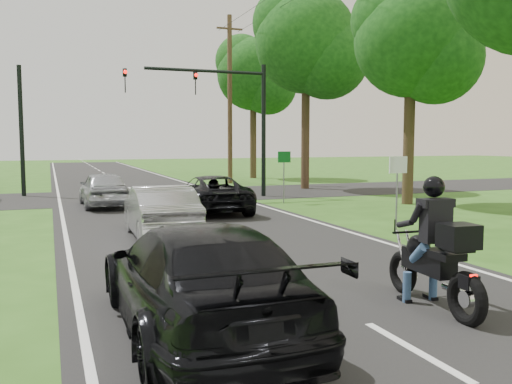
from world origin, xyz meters
TOP-DOWN VIEW (x-y plane):
  - ground at (0.00, 0.00)m, footprint 140.00×140.00m
  - road at (0.00, 10.00)m, footprint 8.00×100.00m
  - cross_road at (0.00, 16.00)m, footprint 60.00×7.00m
  - motorcycle_rider at (1.33, -2.73)m, footprint 0.67×2.37m
  - dark_suv at (1.33, 9.37)m, footprint 2.45×4.84m
  - silver_sedan at (-1.39, 4.72)m, footprint 1.58×4.23m
  - silver_suv at (-2.12, 12.40)m, footprint 1.70×4.07m
  - dark_car_behind at (-2.28, -2.50)m, footprint 2.07×5.06m
  - traffic_signal at (3.34, 14.00)m, footprint 6.38×0.44m
  - signal_pole_far at (-5.20, 18.00)m, footprint 0.20×0.20m
  - utility_pole_far at (6.20, 22.00)m, footprint 1.60×0.28m
  - sign_white at (4.70, 2.98)m, footprint 0.55×0.07m
  - sign_green at (4.90, 10.98)m, footprint 0.55×0.07m
  - tree_row_c at (9.75, 8.80)m, footprint 4.80×4.65m
  - tree_row_d at (9.10, 16.76)m, footprint 5.76×5.58m
  - tree_row_e at (9.48, 25.78)m, footprint 5.28×5.12m

SIDE VIEW (x-z plane):
  - ground at x=0.00m, z-range 0.00..0.00m
  - cross_road at x=0.00m, z-range 0.00..0.01m
  - road at x=0.00m, z-range 0.00..0.01m
  - dark_suv at x=1.33m, z-range 0.01..1.32m
  - silver_suv at x=-2.12m, z-range 0.01..1.39m
  - silver_sedan at x=-1.39m, z-range 0.01..1.39m
  - dark_car_behind at x=-2.28m, z-range 0.01..1.48m
  - motorcycle_rider at x=1.33m, z-range -0.22..1.82m
  - sign_white at x=4.70m, z-range 0.54..2.66m
  - sign_green at x=4.90m, z-range 0.54..2.66m
  - signal_pole_far at x=-5.20m, z-range 0.00..6.00m
  - traffic_signal at x=3.34m, z-range 1.14..7.14m
  - utility_pole_far at x=6.20m, z-range 0.08..10.08m
  - tree_row_c at x=9.75m, z-range 1.85..10.61m
  - tree_row_e at x=9.48m, z-range 2.03..11.64m
  - tree_row_d at x=9.10m, z-range 2.21..12.66m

